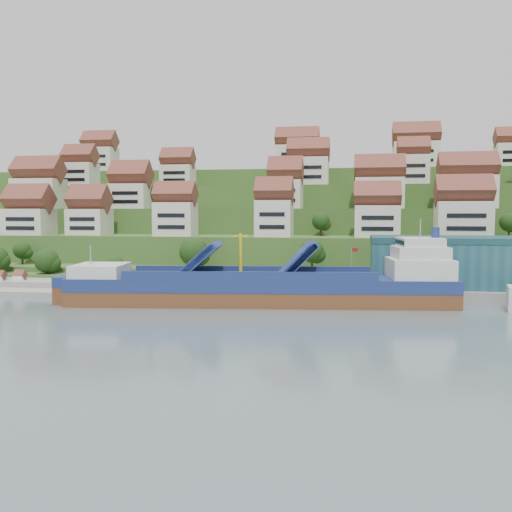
# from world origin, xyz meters

# --- Properties ---
(ground) EXTENTS (300.00, 300.00, 0.00)m
(ground) POSITION_xyz_m (0.00, 0.00, 0.00)
(ground) COLOR slate
(ground) RESTS_ON ground
(quay) EXTENTS (180.00, 14.00, 2.20)m
(quay) POSITION_xyz_m (20.00, 15.00, 1.10)
(quay) COLOR gray
(quay) RESTS_ON ground
(pebble_beach) EXTENTS (45.00, 20.00, 1.00)m
(pebble_beach) POSITION_xyz_m (-58.00, 12.00, 0.50)
(pebble_beach) COLOR gray
(pebble_beach) RESTS_ON ground
(hillside) EXTENTS (260.00, 128.00, 31.00)m
(hillside) POSITION_xyz_m (0.00, 103.55, 10.66)
(hillside) COLOR #2D4C1E
(hillside) RESTS_ON ground
(hillside_village) EXTENTS (159.02, 62.45, 28.46)m
(hillside_village) POSITION_xyz_m (4.17, 59.85, 23.93)
(hillside_village) COLOR beige
(hillside_village) RESTS_ON ground
(hillside_trees) EXTENTS (140.22, 62.28, 30.92)m
(hillside_trees) POSITION_xyz_m (-9.12, 45.72, 16.98)
(hillside_trees) COLOR #1F3F15
(hillside_trees) RESTS_ON ground
(flagpole) EXTENTS (1.28, 0.16, 8.00)m
(flagpole) POSITION_xyz_m (18.11, 10.00, 6.88)
(flagpole) COLOR gray
(flagpole) RESTS_ON quay
(cargo_ship) EXTENTS (71.97, 19.67, 15.69)m
(cargo_ship) POSITION_xyz_m (3.32, 1.50, 3.05)
(cargo_ship) COLOR brown
(cargo_ship) RESTS_ON ground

